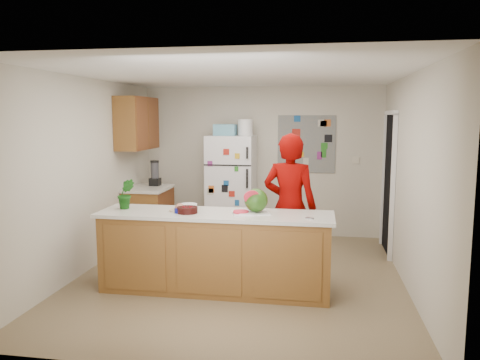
% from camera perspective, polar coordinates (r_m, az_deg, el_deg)
% --- Properties ---
extents(floor, '(4.00, 4.50, 0.02)m').
position_cam_1_polar(floor, '(6.02, -0.06, -11.80)').
color(floor, brown).
rests_on(floor, ground).
extents(wall_back, '(4.00, 0.02, 2.50)m').
position_cam_1_polar(wall_back, '(7.95, 2.65, 2.29)').
color(wall_back, beige).
rests_on(wall_back, ground).
extents(wall_left, '(0.02, 4.50, 2.50)m').
position_cam_1_polar(wall_left, '(6.37, -18.19, 0.56)').
color(wall_left, beige).
rests_on(wall_left, ground).
extents(wall_right, '(0.02, 4.50, 2.50)m').
position_cam_1_polar(wall_right, '(5.74, 20.12, -0.27)').
color(wall_right, beige).
rests_on(wall_right, ground).
extents(ceiling, '(4.00, 4.50, 0.02)m').
position_cam_1_polar(ceiling, '(5.70, -0.06, 12.85)').
color(ceiling, white).
rests_on(ceiling, wall_back).
extents(doorway, '(0.03, 0.85, 2.04)m').
position_cam_1_polar(doorway, '(7.19, 17.75, -0.49)').
color(doorway, black).
rests_on(doorway, ground).
extents(peninsula_base, '(2.60, 0.62, 0.88)m').
position_cam_1_polar(peninsula_base, '(5.45, -3.04, -8.94)').
color(peninsula_base, brown).
rests_on(peninsula_base, floor).
extents(peninsula_top, '(2.68, 0.70, 0.04)m').
position_cam_1_polar(peninsula_top, '(5.34, -3.08, -4.20)').
color(peninsula_top, silver).
rests_on(peninsula_top, peninsula_base).
extents(side_counter_base, '(0.60, 0.80, 0.86)m').
position_cam_1_polar(side_counter_base, '(7.59, -11.05, -4.37)').
color(side_counter_base, brown).
rests_on(side_counter_base, floor).
extents(side_counter_top, '(0.64, 0.84, 0.04)m').
position_cam_1_polar(side_counter_top, '(7.51, -11.14, -1.01)').
color(side_counter_top, silver).
rests_on(side_counter_top, side_counter_base).
extents(upper_cabinets, '(0.35, 1.00, 0.80)m').
position_cam_1_polar(upper_cabinets, '(7.43, -12.42, 6.76)').
color(upper_cabinets, brown).
rests_on(upper_cabinets, wall_left).
extents(refrigerator, '(0.75, 0.70, 1.70)m').
position_cam_1_polar(refrigerator, '(7.69, -1.04, -0.89)').
color(refrigerator, silver).
rests_on(refrigerator, floor).
extents(fridge_top_bin, '(0.35, 0.28, 0.18)m').
position_cam_1_polar(fridge_top_bin, '(7.62, -1.80, 6.13)').
color(fridge_top_bin, '#5999B2').
rests_on(fridge_top_bin, refrigerator).
extents(photo_collage, '(0.95, 0.01, 0.95)m').
position_cam_1_polar(photo_collage, '(7.85, 8.10, 4.35)').
color(photo_collage, slate).
rests_on(photo_collage, wall_back).
extents(person, '(0.72, 0.53, 1.81)m').
position_cam_1_polar(person, '(5.76, 6.09, -3.30)').
color(person, '#6A0200').
rests_on(person, floor).
extents(blender_appliance, '(0.13, 0.13, 0.38)m').
position_cam_1_polar(blender_appliance, '(7.64, -10.33, 0.75)').
color(blender_appliance, black).
rests_on(blender_appliance, side_counter_top).
extents(cutting_board, '(0.49, 0.42, 0.01)m').
position_cam_1_polar(cutting_board, '(5.29, 1.29, -4.00)').
color(cutting_board, white).
rests_on(cutting_board, peninsula_top).
extents(watermelon, '(0.27, 0.27, 0.27)m').
position_cam_1_polar(watermelon, '(5.28, 1.97, -2.49)').
color(watermelon, '#1F520E').
rests_on(watermelon, cutting_board).
extents(watermelon_slice, '(0.17, 0.17, 0.02)m').
position_cam_1_polar(watermelon_slice, '(5.26, 0.11, -3.89)').
color(watermelon_slice, red).
rests_on(watermelon_slice, cutting_board).
extents(cherry_bowl, '(0.29, 0.29, 0.07)m').
position_cam_1_polar(cherry_bowl, '(5.33, -6.43, -3.65)').
color(cherry_bowl, black).
rests_on(cherry_bowl, peninsula_top).
extents(white_bowl, '(0.22, 0.22, 0.06)m').
position_cam_1_polar(white_bowl, '(5.57, -6.30, -3.21)').
color(white_bowl, white).
rests_on(white_bowl, peninsula_top).
extents(cobalt_bowl, '(0.14, 0.14, 0.05)m').
position_cam_1_polar(cobalt_bowl, '(5.35, -7.35, -3.72)').
color(cobalt_bowl, '#0B0E63').
rests_on(cobalt_bowl, peninsula_top).
extents(plate, '(0.28, 0.28, 0.02)m').
position_cam_1_polar(plate, '(5.46, -7.35, -3.68)').
color(plate, '#BEAE96').
rests_on(plate, peninsula_top).
extents(paper_towel, '(0.18, 0.16, 0.02)m').
position_cam_1_polar(paper_towel, '(5.21, 0.92, -4.15)').
color(paper_towel, silver).
rests_on(paper_towel, peninsula_top).
extents(keys, '(0.10, 0.07, 0.01)m').
position_cam_1_polar(keys, '(5.06, 8.49, -4.63)').
color(keys, gray).
rests_on(keys, peninsula_top).
extents(potted_plant, '(0.24, 0.22, 0.36)m').
position_cam_1_polar(potted_plant, '(5.68, -13.73, -1.65)').
color(potted_plant, '#0F4314').
rests_on(potted_plant, peninsula_top).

